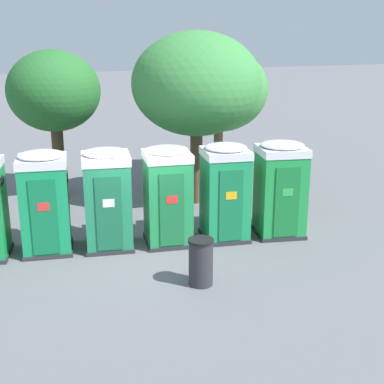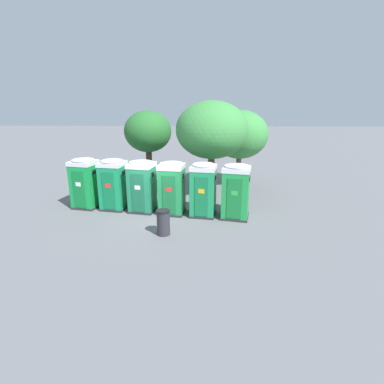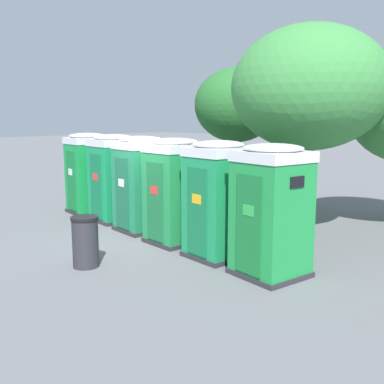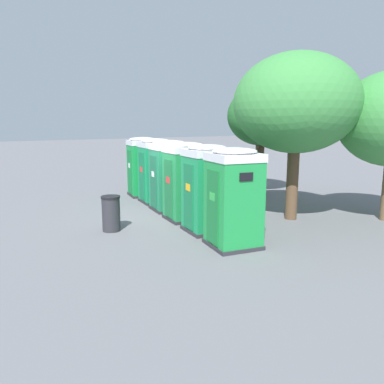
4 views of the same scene
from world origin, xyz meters
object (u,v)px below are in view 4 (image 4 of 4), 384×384
at_px(portapotty_4, 207,188).
at_px(trash_can, 111,213).
at_px(portapotty_1, 156,170).
at_px(street_tree_0, 261,117).
at_px(portapotty_0, 143,166).
at_px(portapotty_5, 233,197).
at_px(street_tree_1, 296,104).
at_px(portapotty_3, 185,181).
at_px(portapotty_2, 169,175).

distance_m(portapotty_4, trash_can, 2.90).
bearing_deg(portapotty_1, street_tree_0, 78.67).
xyz_separation_m(portapotty_0, portapotty_4, (5.96, -0.96, 0.00)).
xyz_separation_m(portapotty_4, portapotty_5, (1.49, -0.26, -0.00)).
bearing_deg(portapotty_5, street_tree_1, 107.19).
distance_m(portapotty_3, portapotty_4, 1.51).
xyz_separation_m(street_tree_1, trash_can, (-2.02, -5.45, -3.20)).
height_order(street_tree_0, street_tree_1, street_tree_1).
bearing_deg(street_tree_1, portapotty_4, -97.81).
bearing_deg(portapotty_4, street_tree_0, 122.44).
distance_m(portapotty_0, street_tree_0, 5.60).
relative_size(portapotty_5, trash_can, 2.44).
bearing_deg(portapotty_1, street_tree_1, 25.91).
distance_m(portapotty_2, trash_can, 3.21).
xyz_separation_m(portapotty_3, street_tree_0, (-2.02, 5.30, 2.12)).
bearing_deg(street_tree_0, portapotty_2, -83.97).
distance_m(portapotty_1, portapotty_3, 3.02).
bearing_deg(trash_can, portapotty_3, 87.80).
bearing_deg(portapotty_2, trash_can, -63.53).
bearing_deg(trash_can, portapotty_2, 116.47).
xyz_separation_m(portapotty_2, portapotty_5, (4.47, -0.75, -0.00)).
bearing_deg(trash_can, street_tree_0, 103.79).
relative_size(street_tree_1, trash_can, 5.09).
xyz_separation_m(portapotty_4, street_tree_0, (-3.51, 5.52, 2.12)).
distance_m(portapotty_0, portapotty_2, 3.02).
xyz_separation_m(portapotty_5, trash_can, (-3.08, -2.04, -0.76)).
bearing_deg(portapotty_3, portapotty_5, -9.14).
xyz_separation_m(portapotty_1, portapotty_5, (5.95, -1.03, -0.00)).
height_order(portapotty_0, portapotty_2, same).
bearing_deg(street_tree_0, portapotty_3, -69.17).
bearing_deg(trash_can, portapotty_5, 33.56).
xyz_separation_m(portapotty_4, trash_can, (-1.59, -2.30, -0.76)).
relative_size(portapotty_0, street_tree_0, 0.54).
height_order(portapotty_4, trash_can, portapotty_4).
relative_size(portapotty_4, street_tree_1, 0.48).
relative_size(portapotty_3, portapotty_4, 1.00).
height_order(portapotty_0, trash_can, portapotty_0).
bearing_deg(street_tree_0, portapotty_5, -49.15).
xyz_separation_m(portapotty_5, street_tree_0, (-5.00, 5.78, 2.12)).
distance_m(portapotty_1, portapotty_4, 4.53).
relative_size(portapotty_4, trash_can, 2.44).
height_order(portapotty_1, portapotty_2, same).
bearing_deg(portapotty_0, portapotty_4, -9.17).
height_order(portapotty_4, street_tree_1, street_tree_1).
height_order(portapotty_3, trash_can, portapotty_3).
bearing_deg(portapotty_5, trash_can, -146.44).
bearing_deg(street_tree_1, portapotty_2, -142.03).
relative_size(portapotty_1, portapotty_5, 1.00).
xyz_separation_m(portapotty_0, portapotty_2, (2.98, -0.47, 0.00)).
relative_size(portapotty_2, trash_can, 2.44).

